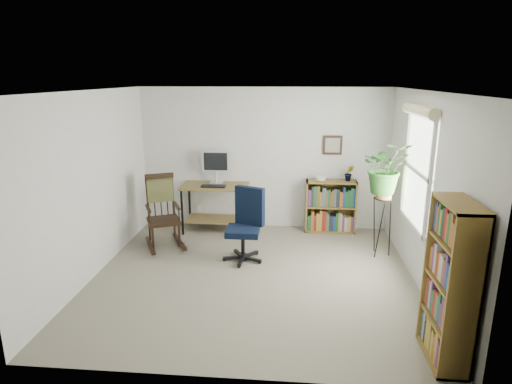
# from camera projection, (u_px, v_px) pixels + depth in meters

# --- Properties ---
(floor) EXTENTS (4.20, 4.00, 0.00)m
(floor) POSITION_uv_depth(u_px,v_px,m) (253.00, 276.00, 5.68)
(floor) COLOR gray
(floor) RESTS_ON ground
(ceiling) EXTENTS (4.20, 4.00, 0.00)m
(ceiling) POSITION_uv_depth(u_px,v_px,m) (253.00, 91.00, 5.05)
(ceiling) COLOR silver
(ceiling) RESTS_ON ground
(wall_back) EXTENTS (4.20, 0.00, 2.40)m
(wall_back) POSITION_uv_depth(u_px,v_px,m) (264.00, 159.00, 7.29)
(wall_back) COLOR silver
(wall_back) RESTS_ON ground
(wall_front) EXTENTS (4.20, 0.00, 2.40)m
(wall_front) POSITION_uv_depth(u_px,v_px,m) (230.00, 252.00, 3.44)
(wall_front) COLOR silver
(wall_front) RESTS_ON ground
(wall_left) EXTENTS (0.00, 4.00, 2.40)m
(wall_left) POSITION_uv_depth(u_px,v_px,m) (92.00, 185.00, 5.54)
(wall_left) COLOR silver
(wall_left) RESTS_ON ground
(wall_right) EXTENTS (0.00, 4.00, 2.40)m
(wall_right) POSITION_uv_depth(u_px,v_px,m) (425.00, 193.00, 5.19)
(wall_right) COLOR silver
(wall_right) RESTS_ON ground
(window) EXTENTS (0.12, 1.20, 1.50)m
(window) POSITION_uv_depth(u_px,v_px,m) (417.00, 171.00, 5.43)
(window) COLOR silver
(window) RESTS_ON wall_right
(desk) EXTENTS (1.11, 0.61, 0.80)m
(desk) POSITION_uv_depth(u_px,v_px,m) (215.00, 208.00, 7.27)
(desk) COLOR olive
(desk) RESTS_ON floor
(monitor) EXTENTS (0.46, 0.16, 0.56)m
(monitor) POSITION_uv_depth(u_px,v_px,m) (216.00, 167.00, 7.23)
(monitor) COLOR silver
(monitor) RESTS_ON desk
(keyboard) EXTENTS (0.40, 0.15, 0.02)m
(keyboard) POSITION_uv_depth(u_px,v_px,m) (214.00, 186.00, 7.05)
(keyboard) COLOR black
(keyboard) RESTS_ON desk
(office_chair) EXTENTS (0.76, 0.76, 1.06)m
(office_chair) POSITION_uv_depth(u_px,v_px,m) (243.00, 225.00, 6.04)
(office_chair) COLOR black
(office_chair) RESTS_ON floor
(rocking_chair) EXTENTS (0.95, 1.14, 1.14)m
(rocking_chair) POSITION_uv_depth(u_px,v_px,m) (163.00, 211.00, 6.54)
(rocking_chair) COLOR black
(rocking_chair) RESTS_ON floor
(low_bookshelf) EXTENTS (0.84, 0.28, 0.89)m
(low_bookshelf) POSITION_uv_depth(u_px,v_px,m) (330.00, 206.00, 7.22)
(low_bookshelf) COLOR olive
(low_bookshelf) RESTS_ON floor
(tall_bookshelf) EXTENTS (0.29, 0.67, 1.53)m
(tall_bookshelf) POSITION_uv_depth(u_px,v_px,m) (450.00, 284.00, 3.83)
(tall_bookshelf) COLOR olive
(tall_bookshelf) RESTS_ON floor
(plant_stand) EXTENTS (0.36, 0.36, 1.02)m
(plant_stand) POSITION_uv_depth(u_px,v_px,m) (382.00, 222.00, 6.23)
(plant_stand) COLOR black
(plant_stand) RESTS_ON floor
(spider_plant) EXTENTS (1.69, 1.88, 1.47)m
(spider_plant) POSITION_uv_depth(u_px,v_px,m) (388.00, 143.00, 5.92)
(spider_plant) COLOR #296021
(spider_plant) RESTS_ON plant_stand
(potted_plant_small) EXTENTS (0.13, 0.24, 0.11)m
(potted_plant_small) POSITION_uv_depth(u_px,v_px,m) (349.00, 178.00, 7.07)
(potted_plant_small) COLOR #296021
(potted_plant_small) RESTS_ON low_bookshelf
(framed_picture) EXTENTS (0.32, 0.04, 0.32)m
(framed_picture) POSITION_uv_depth(u_px,v_px,m) (333.00, 145.00, 7.09)
(framed_picture) COLOR black
(framed_picture) RESTS_ON wall_back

